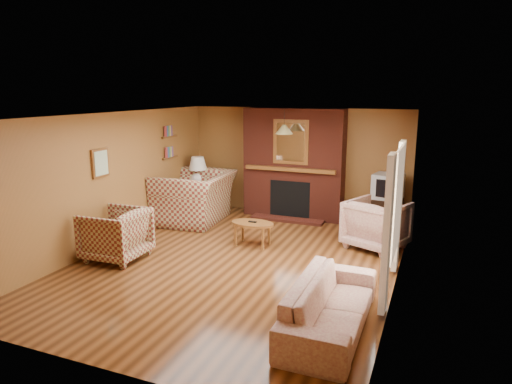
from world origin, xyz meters
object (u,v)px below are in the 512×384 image
at_px(table_lamp, 198,170).
at_px(crt_tv, 388,186).
at_px(side_table, 199,200).
at_px(tv_stand, 386,214).
at_px(coffee_table, 252,226).
at_px(floral_armchair, 377,224).
at_px(plaid_armchair, 116,234).
at_px(fireplace, 294,164).
at_px(plaid_loveseat, 195,197).
at_px(floral_sofa, 330,305).

relative_size(table_lamp, crt_tv, 1.10).
height_order(side_table, table_lamp, table_lamp).
bearing_deg(side_table, tv_stand, 4.82).
height_order(coffee_table, tv_stand, tv_stand).
xyz_separation_m(floral_armchair, table_lamp, (-4.12, 0.90, 0.57)).
bearing_deg(table_lamp, crt_tv, 4.74).
distance_m(plaid_armchair, crt_tv, 5.30).
distance_m(fireplace, table_lamp, 2.17).
distance_m(floral_armchair, coffee_table, 2.23).
bearing_deg(side_table, plaid_armchair, -87.23).
relative_size(plaid_loveseat, floral_sofa, 0.79).
bearing_deg(table_lamp, plaid_loveseat, -67.57).
xyz_separation_m(tv_stand, crt_tv, (0.00, -0.01, 0.57)).
xyz_separation_m(floral_armchair, coffee_table, (-2.11, -0.70, -0.07)).
distance_m(plaid_armchair, side_table, 3.11).
distance_m(plaid_loveseat, floral_sofa, 5.08).
bearing_deg(crt_tv, plaid_loveseat, -166.31).
relative_size(plaid_armchair, side_table, 1.52).
height_order(plaid_loveseat, side_table, plaid_loveseat).
relative_size(floral_armchair, table_lamp, 1.39).
bearing_deg(floral_armchair, side_table, 10.73).
distance_m(floral_sofa, crt_tv, 4.40).
height_order(floral_sofa, coffee_table, floral_sofa).
relative_size(plaid_armchair, coffee_table, 1.19).
relative_size(fireplace, floral_sofa, 1.17).
height_order(floral_sofa, table_lamp, table_lamp).
height_order(plaid_armchair, crt_tv, crt_tv).
xyz_separation_m(fireplace, coffee_table, (-0.10, -2.14, -0.81)).
xyz_separation_m(floral_sofa, side_table, (-4.00, 4.02, 0.01)).
bearing_deg(coffee_table, plaid_loveseat, 150.34).
distance_m(fireplace, coffee_table, 2.29).
distance_m(plaid_loveseat, tv_stand, 4.02).
bearing_deg(coffee_table, floral_armchair, 18.34).
distance_m(coffee_table, tv_stand, 2.90).
height_order(floral_armchair, side_table, floral_armchair).
distance_m(coffee_table, table_lamp, 2.64).
bearing_deg(tv_stand, crt_tv, -86.97).
height_order(plaid_loveseat, tv_stand, plaid_loveseat).
height_order(plaid_loveseat, crt_tv, crt_tv).
bearing_deg(tv_stand, table_lamp, -172.15).
height_order(fireplace, side_table, fireplace).
height_order(plaid_loveseat, table_lamp, table_lamp).
bearing_deg(floral_sofa, crt_tv, -2.16).
relative_size(floral_sofa, floral_armchair, 2.13).
distance_m(coffee_table, crt_tv, 2.94).
distance_m(plaid_loveseat, table_lamp, 0.81).
bearing_deg(plaid_armchair, fireplace, 149.74).
height_order(floral_sofa, crt_tv, crt_tv).
xyz_separation_m(plaid_loveseat, tv_stand, (3.90, 0.96, -0.21)).
bearing_deg(fireplace, floral_sofa, -67.35).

